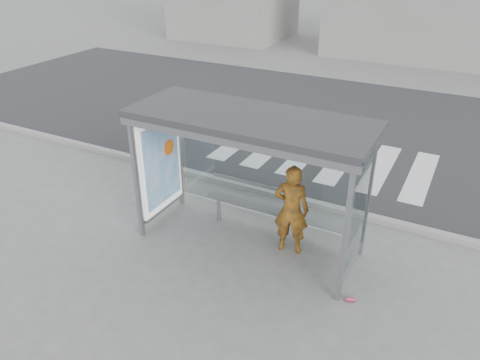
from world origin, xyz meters
name	(u,v)px	position (x,y,z in m)	size (l,w,h in m)	color
ground	(248,244)	(0.00, 0.00, 0.00)	(80.00, 80.00, 0.00)	#62625F
road	(349,126)	(0.00, 7.00, 0.00)	(30.00, 10.00, 0.01)	black
curb	(287,197)	(0.00, 1.95, 0.06)	(30.00, 0.18, 0.12)	gray
crosswalk	(323,157)	(0.00, 4.50, 0.00)	(5.55, 3.00, 0.00)	silver
bus_shelter	(232,145)	(-0.37, 0.06, 1.98)	(4.25, 1.65, 2.62)	gray
building_center	(421,1)	(0.00, 18.00, 2.50)	(8.00, 5.00, 5.00)	gray
person	(291,210)	(0.77, 0.20, 0.89)	(0.65, 0.42, 1.77)	#E15B15
bench	(252,204)	(-0.18, 0.50, 0.58)	(1.90, 0.33, 0.98)	slate
soda_can	(350,300)	(2.20, -0.65, 0.04)	(0.07, 0.07, 0.14)	#DE416F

